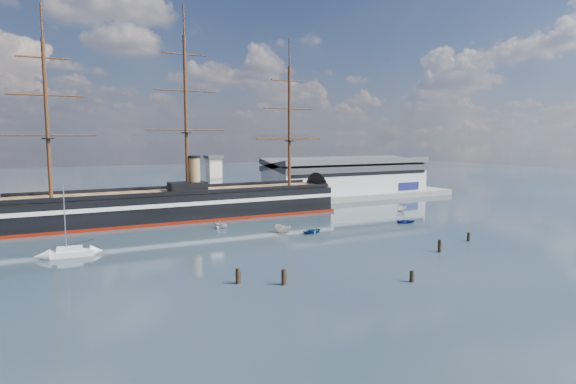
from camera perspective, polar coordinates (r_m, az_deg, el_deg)
name	(u,v)px	position (r m, az deg, el deg)	size (l,w,h in m)	color
ground	(247,227)	(121.58, -4.83, -4.21)	(600.00, 600.00, 0.00)	#15232D
quay	(232,207)	(158.20, -6.66, -1.75)	(180.00, 18.00, 2.00)	slate
warehouse	(346,176)	(183.58, 6.92, 1.88)	(63.00, 21.00, 11.60)	#B7BABC
quay_tower	(214,179)	(151.89, -8.75, 1.58)	(5.00, 5.00, 15.00)	silver
warship	(175,205)	(135.48, -13.28, -1.53)	(112.93, 16.88, 53.94)	black
sailboat	(70,252)	(100.69, -24.45, -6.50)	(8.70, 3.45, 13.55)	silver
motorboat_b	(313,233)	(114.30, 3.01, -4.88)	(3.36, 1.34, 1.57)	navy
motorboat_c	(283,233)	(113.79, -0.61, -4.92)	(6.22, 2.28, 2.49)	silver
motorboat_d	(221,228)	(121.10, -7.99, -4.29)	(6.36, 2.75, 2.33)	silver
motorboat_e	(406,223)	(131.19, 13.80, -3.59)	(2.90, 1.16, 1.36)	navy
motorboat_f	(401,211)	(151.55, 13.28, -2.24)	(5.60, 2.05, 2.24)	white
piling_near_left	(283,285)	(74.94, -0.55, -10.95)	(0.64, 0.64, 3.19)	black
piling_near_mid	(412,282)	(78.79, 14.43, -10.29)	(0.64, 0.64, 2.53)	black
piling_near_right	(439,252)	(99.93, 17.50, -6.82)	(0.64, 0.64, 3.21)	black
piling_far_right	(468,241)	(112.48, 20.59, -5.47)	(0.64, 0.64, 2.62)	black
piling_extra	(238,284)	(75.96, -5.98, -10.75)	(0.64, 0.64, 3.12)	black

